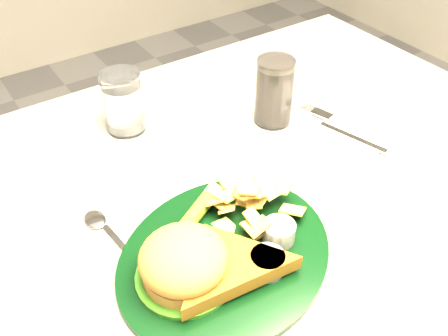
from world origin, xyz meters
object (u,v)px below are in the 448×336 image
at_px(cola_glass, 274,92).
at_px(fork_napkin, 349,135).
at_px(dinner_plate, 225,240).
at_px(water_glass, 123,102).
at_px(table, 220,332).

xyz_separation_m(cola_glass, fork_napkin, (0.08, -0.11, -0.05)).
distance_m(cola_glass, fork_napkin, 0.15).
bearing_deg(dinner_plate, water_glass, 67.46).
bearing_deg(fork_napkin, water_glass, 126.41).
relative_size(table, cola_glass, 9.92).
bearing_deg(dinner_plate, table, 41.14).
bearing_deg(table, cola_glass, 29.95).
xyz_separation_m(table, dinner_plate, (-0.06, -0.11, 0.41)).
bearing_deg(cola_glass, fork_napkin, -55.82).
xyz_separation_m(water_glass, fork_napkin, (0.30, -0.24, -0.05)).
distance_m(dinner_plate, cola_glass, 0.33).
xyz_separation_m(table, cola_glass, (0.19, 0.11, 0.44)).
distance_m(table, cola_glass, 0.49).
relative_size(table, water_glass, 11.09).
relative_size(water_glass, cola_glass, 0.89).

